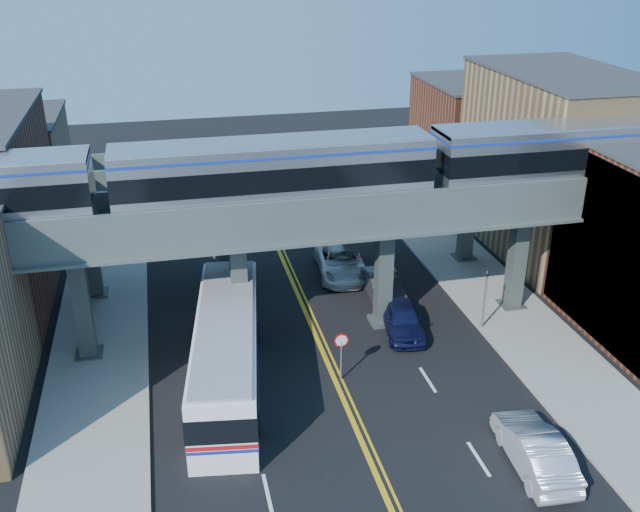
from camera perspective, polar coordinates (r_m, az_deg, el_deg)
The scene contains 18 objects.
ground at distance 33.49m, azimuth 2.48°, elevation -12.72°, with size 120.00×120.00×0.00m, color black.
sidewalk_west at distance 41.18m, azimuth -17.09°, elevation -6.04°, with size 5.00×70.00×0.16m, color gray.
sidewalk_east at distance 45.09m, azimuth 13.33°, elevation -2.81°, with size 5.00×70.00×0.16m, color gray.
building_west_c at distance 58.12m, azimuth -23.57°, elevation 6.16°, with size 8.00×10.00×8.00m, color #9B7C50.
building_east_b at distance 51.06m, azimuth 18.25°, elevation 7.02°, with size 8.00×14.00×12.00m, color #9B7C50.
building_east_c at distance 62.49m, azimuth 12.13°, elevation 9.31°, with size 8.00×10.00×9.00m, color brown.
mural_panel at distance 39.99m, azimuth 21.57°, elevation -0.13°, with size 0.10×9.50×9.50m, color teal.
elevated_viaduct_near at distance 37.11m, azimuth -0.58°, elevation 2.69°, with size 52.00×3.60×7.40m.
elevated_viaduct_far at distance 43.56m, azimuth -2.57°, elevation 6.01°, with size 52.00×3.60×7.40m.
transit_train at distance 35.80m, azimuth -3.69°, elevation 6.71°, with size 49.21×3.09×3.60m.
stop_sign at distance 34.95m, azimuth 1.71°, elevation -7.45°, with size 0.76×0.09×2.63m.
traffic_signal at distance 39.97m, azimuth 13.08°, elevation -2.88°, with size 0.15×0.18×4.10m.
transit_bus at distance 35.00m, azimuth -7.43°, elevation -7.61°, with size 4.79×13.61×3.43m.
car_lane_a at distance 39.68m, azimuth 6.58°, elevation -4.97°, with size 1.98×4.92×1.68m, color #0F133A.
car_lane_b at distance 42.65m, azimuth 5.19°, elevation -2.67°, with size 1.82×5.23×1.72m, color #343437.
car_lane_c at distance 46.07m, azimuth 1.67°, elevation -0.40°, with size 2.91×6.32×1.76m, color white.
car_lane_d at distance 53.01m, azimuth -1.55°, elevation 2.86°, with size 2.08×5.12×1.49m, color #B9BABF.
car_parked_curb at distance 31.58m, azimuth 16.81°, elevation -14.57°, with size 1.85×5.30×1.75m, color #BDBCC1.
Camera 1 is at (-7.34, -25.69, 20.20)m, focal length 40.00 mm.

